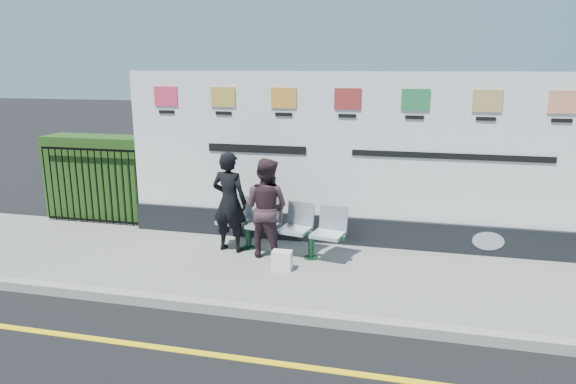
# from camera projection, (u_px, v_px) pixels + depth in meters

# --- Properties ---
(ground) EXTENTS (80.00, 80.00, 0.00)m
(ground) POSITION_uv_depth(u_px,v_px,m) (256.00, 361.00, 5.73)
(ground) COLOR black
(pavement) EXTENTS (14.00, 3.00, 0.12)m
(pavement) POSITION_uv_depth(u_px,v_px,m) (302.00, 271.00, 8.08)
(pavement) COLOR slate
(pavement) RESTS_ON ground
(kerb) EXTENTS (14.00, 0.18, 0.14)m
(kerb) POSITION_uv_depth(u_px,v_px,m) (278.00, 314.00, 6.66)
(kerb) COLOR gray
(kerb) RESTS_ON ground
(yellow_line) EXTENTS (14.00, 0.10, 0.01)m
(yellow_line) POSITION_uv_depth(u_px,v_px,m) (256.00, 361.00, 5.73)
(yellow_line) COLOR yellow
(yellow_line) RESTS_ON ground
(billboard) EXTENTS (8.00, 0.30, 3.00)m
(billboard) POSITION_uv_depth(u_px,v_px,m) (346.00, 171.00, 8.92)
(billboard) COLOR black
(billboard) RESTS_ON pavement
(hedge) EXTENTS (2.35, 0.70, 1.70)m
(hedge) POSITION_uv_depth(u_px,v_px,m) (103.00, 177.00, 10.59)
(hedge) COLOR #204314
(hedge) RESTS_ON pavement
(railing) EXTENTS (2.05, 0.06, 1.54)m
(railing) POSITION_uv_depth(u_px,v_px,m) (91.00, 186.00, 10.18)
(railing) COLOR black
(railing) RESTS_ON pavement
(bench) EXTENTS (2.30, 1.00, 0.48)m
(bench) POSITION_uv_depth(u_px,v_px,m) (279.00, 240.00, 8.64)
(bench) COLOR #B9BEC3
(bench) RESTS_ON pavement
(woman_left) EXTENTS (0.69, 0.51, 1.72)m
(woman_left) POSITION_uv_depth(u_px,v_px,m) (230.00, 202.00, 8.63)
(woman_left) COLOR black
(woman_left) RESTS_ON pavement
(woman_right) EXTENTS (0.94, 0.81, 1.65)m
(woman_right) POSITION_uv_depth(u_px,v_px,m) (266.00, 208.00, 8.40)
(woman_right) COLOR #352228
(woman_right) RESTS_ON pavement
(handbag_brown) EXTENTS (0.34, 0.21, 0.25)m
(handbag_brown) POSITION_uv_depth(u_px,v_px,m) (263.00, 217.00, 8.67)
(handbag_brown) COLOR black
(handbag_brown) RESTS_ON bench
(carrier_bag_white) EXTENTS (0.31, 0.18, 0.31)m
(carrier_bag_white) POSITION_uv_depth(u_px,v_px,m) (282.00, 260.00, 7.95)
(carrier_bag_white) COLOR white
(carrier_bag_white) RESTS_ON pavement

